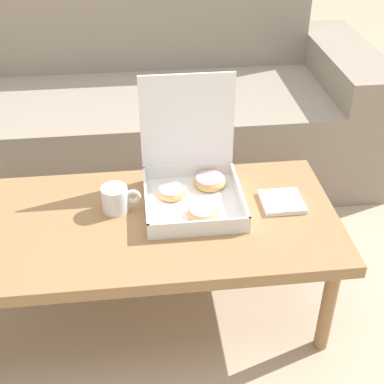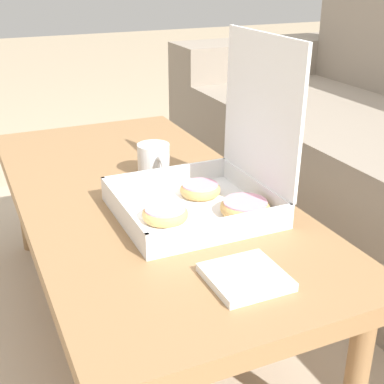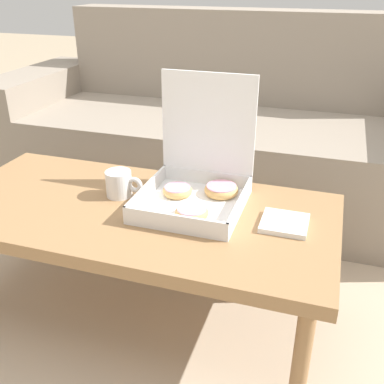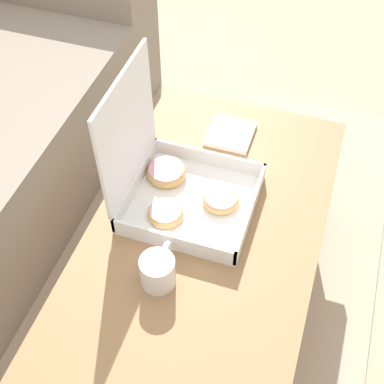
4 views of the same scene
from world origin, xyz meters
name	(u,v)px [view 3 (image 3 of 4)]	position (x,y,z in m)	size (l,w,h in m)	color
ground_plane	(158,284)	(0.00, 0.00, 0.00)	(12.00, 12.00, 0.00)	tan
area_rug	(184,241)	(0.00, 0.30, 0.01)	(2.25, 1.88, 0.01)	tan
couch	(217,138)	(0.00, 0.80, 0.30)	(2.13, 0.80, 0.87)	gray
coffee_table	(136,219)	(0.00, -0.14, 0.35)	(1.19, 0.57, 0.39)	#997047
pastry_box	(199,180)	(0.17, -0.03, 0.46)	(0.30, 0.33, 0.37)	white
coffee_mug	(120,184)	(-0.08, -0.08, 0.43)	(0.12, 0.08, 0.08)	white
napkin_stack	(285,223)	(0.44, -0.11, 0.40)	(0.13, 0.13, 0.02)	white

